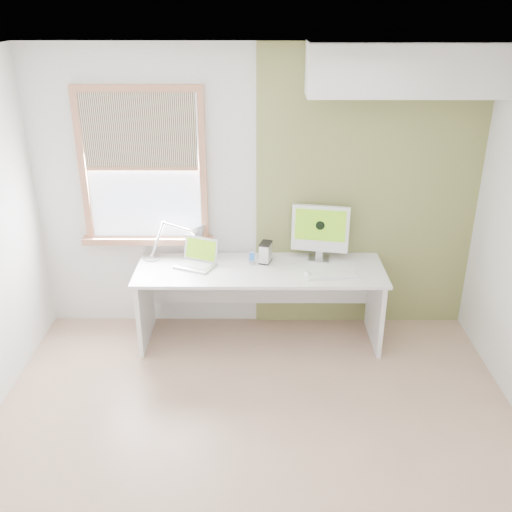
{
  "coord_description": "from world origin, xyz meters",
  "views": [
    {
      "loc": [
        0.02,
        -3.2,
        2.91
      ],
      "look_at": [
        0.0,
        1.05,
        1.0
      ],
      "focal_mm": 40.29,
      "sensor_mm": 36.0,
      "label": 1
    }
  ],
  "objects_px": {
    "desk_lamp": "(190,238)",
    "imac": "(320,230)",
    "external_drive": "(266,252)",
    "desk": "(260,285)",
    "laptop": "(198,259)"
  },
  "relations": [
    {
      "from": "desk",
      "to": "imac",
      "type": "bearing_deg",
      "value": 16.21
    },
    {
      "from": "desk",
      "to": "laptop",
      "type": "distance_m",
      "value": 0.61
    },
    {
      "from": "desk_lamp",
      "to": "external_drive",
      "type": "bearing_deg",
      "value": -9.6
    },
    {
      "from": "external_drive",
      "to": "imac",
      "type": "height_order",
      "value": "imac"
    },
    {
      "from": "laptop",
      "to": "external_drive",
      "type": "relative_size",
      "value": 2.16
    },
    {
      "from": "desk_lamp",
      "to": "imac",
      "type": "height_order",
      "value": "imac"
    },
    {
      "from": "desk_lamp",
      "to": "external_drive",
      "type": "distance_m",
      "value": 0.71
    },
    {
      "from": "desk",
      "to": "desk_lamp",
      "type": "relative_size",
      "value": 3.38
    },
    {
      "from": "desk",
      "to": "desk_lamp",
      "type": "distance_m",
      "value": 0.77
    },
    {
      "from": "desk",
      "to": "desk_lamp",
      "type": "xyz_separation_m",
      "value": [
        -0.64,
        0.2,
        0.38
      ]
    },
    {
      "from": "laptop",
      "to": "imac",
      "type": "height_order",
      "value": "imac"
    },
    {
      "from": "external_drive",
      "to": "desk_lamp",
      "type": "bearing_deg",
      "value": 170.4
    },
    {
      "from": "external_drive",
      "to": "laptop",
      "type": "bearing_deg",
      "value": -174.31
    },
    {
      "from": "desk",
      "to": "external_drive",
      "type": "relative_size",
      "value": 11.63
    },
    {
      "from": "desk_lamp",
      "to": "laptop",
      "type": "bearing_deg",
      "value": -65.03
    }
  ]
}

